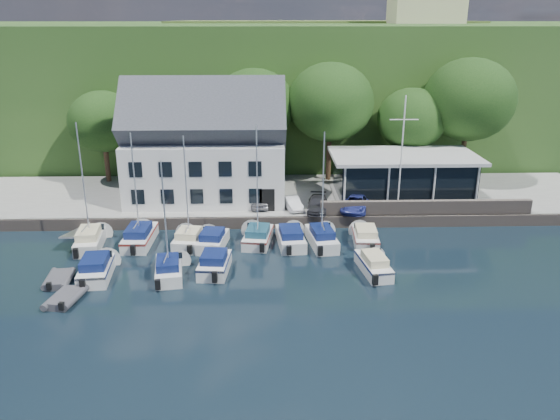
# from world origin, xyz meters

# --- Properties ---
(ground) EXTENTS (180.00, 180.00, 0.00)m
(ground) POSITION_xyz_m (0.00, 0.00, 0.00)
(ground) COLOR black
(ground) RESTS_ON ground
(quay) EXTENTS (60.00, 13.00, 1.00)m
(quay) POSITION_xyz_m (0.00, 17.50, 0.50)
(quay) COLOR #969590
(quay) RESTS_ON ground
(quay_face) EXTENTS (60.00, 0.30, 1.00)m
(quay_face) POSITION_xyz_m (0.00, 11.00, 0.50)
(quay_face) COLOR #665A52
(quay_face) RESTS_ON ground
(hillside) EXTENTS (160.00, 75.00, 16.00)m
(hillside) POSITION_xyz_m (0.00, 62.00, 8.00)
(hillside) COLOR #284C1C
(hillside) RESTS_ON ground
(field_patch) EXTENTS (50.00, 30.00, 0.30)m
(field_patch) POSITION_xyz_m (8.00, 70.00, 16.15)
(field_patch) COLOR #596C36
(field_patch) RESTS_ON hillside
(harbor_building) EXTENTS (14.40, 8.20, 8.70)m
(harbor_building) POSITION_xyz_m (-7.00, 16.50, 5.35)
(harbor_building) COLOR silver
(harbor_building) RESTS_ON quay
(club_pavilion) EXTENTS (13.20, 7.20, 4.10)m
(club_pavilion) POSITION_xyz_m (11.00, 16.00, 3.05)
(club_pavilion) COLOR black
(club_pavilion) RESTS_ON quay
(seawall) EXTENTS (18.00, 0.50, 1.20)m
(seawall) POSITION_xyz_m (12.00, 11.40, 1.60)
(seawall) COLOR #665A52
(seawall) RESTS_ON quay
(gangway) EXTENTS (1.20, 6.00, 1.40)m
(gangway) POSITION_xyz_m (-16.50, 9.00, 0.00)
(gangway) COLOR silver
(gangway) RESTS_ON ground
(car_silver) EXTENTS (1.90, 3.99, 1.32)m
(car_silver) POSITION_xyz_m (-2.27, 13.91, 1.66)
(car_silver) COLOR #9E9DA2
(car_silver) RESTS_ON quay
(car_white) EXTENTS (1.94, 3.48, 1.09)m
(car_white) POSITION_xyz_m (0.68, 13.08, 1.54)
(car_white) COLOR silver
(car_white) RESTS_ON quay
(car_dgrey) EXTENTS (2.20, 4.26, 1.18)m
(car_dgrey) POSITION_xyz_m (2.84, 12.52, 1.59)
(car_dgrey) COLOR #29292E
(car_dgrey) RESTS_ON quay
(car_blue) EXTENTS (2.86, 4.38, 1.40)m
(car_blue) POSITION_xyz_m (6.18, 12.52, 1.70)
(car_blue) COLOR navy
(car_blue) RESTS_ON quay
(flagpole) EXTENTS (2.37, 0.20, 9.90)m
(flagpole) POSITION_xyz_m (9.80, 12.35, 5.95)
(flagpole) COLOR silver
(flagpole) RESTS_ON quay
(tree_0) EXTENTS (6.70, 6.70, 9.16)m
(tree_0) POSITION_xyz_m (-17.67, 22.18, 5.58)
(tree_0) COLOR black
(tree_0) RESTS_ON quay
(tree_1) EXTENTS (7.03, 7.03, 9.61)m
(tree_1) POSITION_xyz_m (-11.42, 21.69, 5.80)
(tree_1) COLOR black
(tree_1) RESTS_ON quay
(tree_2) EXTENTS (8.20, 8.20, 11.20)m
(tree_2) POSITION_xyz_m (-2.65, 22.73, 6.60)
(tree_2) COLOR black
(tree_2) RESTS_ON quay
(tree_3) EXTENTS (8.64, 8.64, 11.81)m
(tree_3) POSITION_xyz_m (4.86, 22.18, 6.91)
(tree_3) COLOR black
(tree_3) RESTS_ON quay
(tree_4) EXTENTS (6.87, 6.87, 9.38)m
(tree_4) POSITION_xyz_m (12.93, 21.60, 5.69)
(tree_4) COLOR black
(tree_4) RESTS_ON quay
(tree_5) EXTENTS (8.97, 8.97, 12.26)m
(tree_5) POSITION_xyz_m (18.44, 21.50, 7.13)
(tree_5) COLOR black
(tree_5) RESTS_ON quay
(boat_r1_0) EXTENTS (2.68, 6.94, 9.53)m
(boat_r1_0) POSITION_xyz_m (-15.23, 7.44, 4.76)
(boat_r1_0) COLOR silver
(boat_r1_0) RESTS_ON ground
(boat_r1_1) EXTENTS (2.32, 6.96, 9.46)m
(boat_r1_1) POSITION_xyz_m (-11.54, 7.96, 4.73)
(boat_r1_1) COLOR silver
(boat_r1_1) RESTS_ON ground
(boat_r1_2) EXTENTS (2.82, 5.44, 8.65)m
(boat_r1_2) POSITION_xyz_m (-7.60, 7.41, 4.32)
(boat_r1_2) COLOR silver
(boat_r1_2) RESTS_ON ground
(boat_r1_3) EXTENTS (2.84, 5.68, 1.42)m
(boat_r1_3) POSITION_xyz_m (-5.76, 7.12, 0.71)
(boat_r1_3) COLOR silver
(boat_r1_3) RESTS_ON ground
(boat_r1_4) EXTENTS (2.98, 6.10, 8.65)m
(boat_r1_4) POSITION_xyz_m (-2.27, 7.83, 4.33)
(boat_r1_4) COLOR silver
(boat_r1_4) RESTS_ON ground
(boat_r1_5) EXTENTS (2.69, 6.51, 1.46)m
(boat_r1_5) POSITION_xyz_m (0.29, 7.47, 0.73)
(boat_r1_5) COLOR silver
(boat_r1_5) RESTS_ON ground
(boat_r1_6) EXTENTS (2.83, 6.79, 9.30)m
(boat_r1_6) POSITION_xyz_m (2.71, 7.32, 4.65)
(boat_r1_6) COLOR silver
(boat_r1_6) RESTS_ON ground
(boat_r1_7) EXTENTS (2.36, 6.05, 1.35)m
(boat_r1_7) POSITION_xyz_m (6.19, 7.69, 0.67)
(boat_r1_7) COLOR silver
(boat_r1_7) RESTS_ON ground
(boat_r2_0) EXTENTS (2.65, 6.50, 1.55)m
(boat_r2_0) POSITION_xyz_m (-13.26, 2.24, 0.77)
(boat_r2_0) COLOR silver
(boat_r2_0) RESTS_ON ground
(boat_r2_1) EXTENTS (2.80, 6.19, 8.62)m
(boat_r2_1) POSITION_xyz_m (-8.32, 2.10, 4.31)
(boat_r2_1) COLOR silver
(boat_r2_1) RESTS_ON ground
(boat_r2_2) EXTENTS (2.56, 5.46, 1.55)m
(boat_r2_2) POSITION_xyz_m (-5.25, 2.72, 0.77)
(boat_r2_2) COLOR silver
(boat_r2_2) RESTS_ON ground
(boat_r2_4) EXTENTS (2.52, 6.19, 1.44)m
(boat_r2_4) POSITION_xyz_m (5.84, 2.37, 0.72)
(boat_r2_4) COLOR silver
(boat_r2_4) RESTS_ON ground
(dinghy_0) EXTENTS (2.02, 3.06, 0.68)m
(dinghy_0) POSITION_xyz_m (-15.56, 1.35, 0.34)
(dinghy_0) COLOR #3D3D42
(dinghy_0) RESTS_ON ground
(dinghy_1) EXTENTS (2.28, 3.23, 0.69)m
(dinghy_1) POSITION_xyz_m (-14.22, -1.29, 0.34)
(dinghy_1) COLOR #3D3D42
(dinghy_1) RESTS_ON ground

